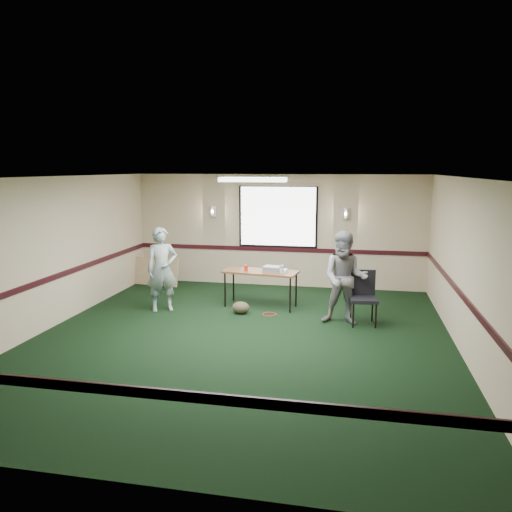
% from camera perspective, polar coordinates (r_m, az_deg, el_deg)
% --- Properties ---
extents(ground, '(8.00, 8.00, 0.00)m').
position_cam_1_polar(ground, '(8.52, -1.74, -9.48)').
color(ground, black).
rests_on(ground, ground).
extents(room_shell, '(8.00, 8.02, 8.00)m').
position_cam_1_polar(room_shell, '(10.19, 0.91, 2.90)').
color(room_shell, '#C9AC91').
rests_on(room_shell, ground).
extents(folding_table, '(1.58, 0.79, 0.76)m').
position_cam_1_polar(folding_table, '(10.27, 0.53, -2.02)').
color(folding_table, brown).
rests_on(folding_table, ground).
extents(projector, '(0.37, 0.32, 0.11)m').
position_cam_1_polar(projector, '(10.19, 1.84, -1.49)').
color(projector, gray).
rests_on(projector, folding_table).
extents(game_console, '(0.22, 0.18, 0.05)m').
position_cam_1_polar(game_console, '(10.19, 2.97, -1.66)').
color(game_console, white).
rests_on(game_console, folding_table).
extents(red_cup, '(0.08, 0.08, 0.12)m').
position_cam_1_polar(red_cup, '(10.25, -1.15, -1.39)').
color(red_cup, red).
rests_on(red_cup, folding_table).
extents(water_bottle, '(0.05, 0.05, 0.18)m').
position_cam_1_polar(water_bottle, '(9.96, 3.04, -1.55)').
color(water_bottle, '#89B0E0').
rests_on(water_bottle, folding_table).
extents(duffel_bag, '(0.37, 0.29, 0.24)m').
position_cam_1_polar(duffel_bag, '(9.92, -1.75, -5.92)').
color(duffel_bag, '#473C28').
rests_on(duffel_bag, ground).
extents(cable_coil, '(0.31, 0.31, 0.01)m').
position_cam_1_polar(cable_coil, '(9.88, 1.56, -6.67)').
color(cable_coil, red).
rests_on(cable_coil, ground).
extents(folded_table, '(1.33, 0.38, 0.68)m').
position_cam_1_polar(folded_table, '(12.51, -11.63, -1.74)').
color(folded_table, '#9A835F').
rests_on(folded_table, ground).
extents(conference_chair, '(0.54, 0.56, 0.98)m').
position_cam_1_polar(conference_chair, '(9.42, 12.12, -4.14)').
color(conference_chair, black).
rests_on(conference_chair, ground).
extents(person_left, '(0.74, 0.67, 1.69)m').
position_cam_1_polar(person_left, '(10.16, -10.69, -1.51)').
color(person_left, '#3E6388').
rests_on(person_left, ground).
extents(person_right, '(0.88, 0.71, 1.72)m').
position_cam_1_polar(person_right, '(9.24, 10.14, -2.52)').
color(person_right, '#6E82AB').
rests_on(person_right, ground).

